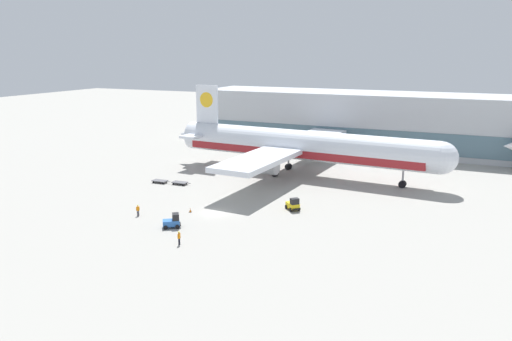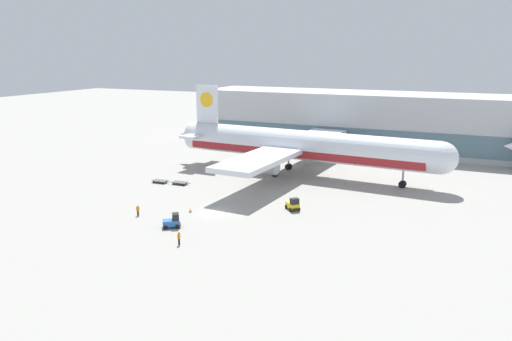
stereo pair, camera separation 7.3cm
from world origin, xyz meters
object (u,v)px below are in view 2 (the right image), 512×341
at_px(baggage_dolly_lead, 160,181).
at_px(traffic_cone_near, 190,210).
at_px(airplane_main, 298,146).
at_px(ground_crew_far, 179,237).
at_px(baggage_tug_mid, 172,221).
at_px(ground_crew_near, 138,209).
at_px(baggage_dolly_second, 180,182).
at_px(baggage_tug_foreground, 293,205).

bearing_deg(baggage_dolly_lead, traffic_cone_near, -43.17).
height_order(airplane_main, traffic_cone_near, airplane_main).
xyz_separation_m(ground_crew_far, traffic_cone_near, (-5.70, 11.95, -0.73)).
xyz_separation_m(baggage_tug_mid, ground_crew_near, (-7.54, 2.20, 0.11)).
relative_size(airplane_main, traffic_cone_near, 83.71).
bearing_deg(baggage_dolly_second, ground_crew_far, -59.27).
xyz_separation_m(baggage_dolly_second, ground_crew_near, (4.10, -17.85, 0.59)).
bearing_deg(traffic_cone_near, airplane_main, 76.56).
height_order(baggage_tug_mid, ground_crew_far, baggage_tug_mid).
distance_m(baggage_tug_foreground, baggage_tug_mid, 19.10).
distance_m(ground_crew_near, ground_crew_far, 13.96).
bearing_deg(ground_crew_far, airplane_main, -2.35).
relative_size(airplane_main, baggage_tug_mid, 20.69).
height_order(airplane_main, baggage_tug_mid, airplane_main).
distance_m(baggage_tug_mid, baggage_dolly_second, 23.19).
bearing_deg(airplane_main, baggage_dolly_second, -133.71).
bearing_deg(baggage_tug_foreground, baggage_dolly_second, -149.08).
height_order(baggage_dolly_lead, traffic_cone_near, traffic_cone_near).
height_order(airplane_main, ground_crew_far, airplane_main).
bearing_deg(baggage_tug_foreground, airplane_main, 152.18).
bearing_deg(traffic_cone_near, baggage_dolly_second, 128.05).
relative_size(baggage_dolly_lead, ground_crew_near, 2.21).
bearing_deg(baggage_tug_mid, airplane_main, 45.53).
height_order(ground_crew_near, traffic_cone_near, ground_crew_near).
height_order(baggage_tug_foreground, traffic_cone_near, baggage_tug_foreground).
distance_m(baggage_tug_foreground, ground_crew_far, 21.10).
distance_m(baggage_tug_mid, ground_crew_near, 7.86).
bearing_deg(ground_crew_near, baggage_tug_foreground, -36.92).
height_order(baggage_dolly_lead, ground_crew_far, ground_crew_far).
bearing_deg(baggage_tug_foreground, traffic_cone_near, -107.73).
height_order(baggage_dolly_lead, ground_crew_near, ground_crew_near).
bearing_deg(baggage_dolly_second, baggage_tug_foreground, -15.04).
distance_m(baggage_dolly_second, traffic_cone_near, 16.74).
relative_size(airplane_main, ground_crew_near, 34.53).
bearing_deg(ground_crew_near, baggage_dolly_second, 35.01).
relative_size(baggage_tug_foreground, baggage_tug_mid, 0.98).
xyz_separation_m(baggage_tug_mid, ground_crew_far, (4.37, -5.09, 0.19)).
xyz_separation_m(baggage_tug_foreground, ground_crew_near, (-20.19, -12.13, 0.11)).
relative_size(baggage_dolly_second, ground_crew_far, 2.06).
height_order(baggage_tug_foreground, baggage_tug_mid, same).
xyz_separation_m(airplane_main, traffic_cone_near, (-6.95, -29.08, -5.50)).
distance_m(baggage_dolly_lead, ground_crew_near, 19.18).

